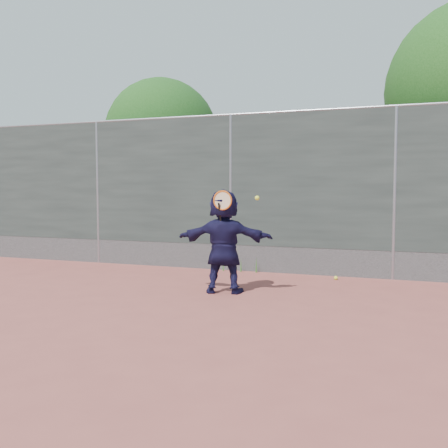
% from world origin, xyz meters
% --- Properties ---
extents(ground, '(80.00, 80.00, 0.00)m').
position_xyz_m(ground, '(0.00, 0.00, 0.00)').
color(ground, '#9E4C42').
rests_on(ground, ground).
extents(player, '(1.52, 0.73, 1.58)m').
position_xyz_m(player, '(0.59, 1.46, 0.79)').
color(player, '#161438').
rests_on(player, ground).
extents(ball_ground, '(0.07, 0.07, 0.07)m').
position_xyz_m(ball_ground, '(2.07, 3.12, 0.03)').
color(ball_ground, '#EBF737').
rests_on(ball_ground, ground).
extents(fence, '(20.00, 0.06, 3.03)m').
position_xyz_m(fence, '(-0.00, 3.50, 1.58)').
color(fence, '#38423D').
rests_on(fence, ground).
extents(swing_action, '(0.68, 0.16, 0.51)m').
position_xyz_m(swing_action, '(0.69, 1.27, 1.40)').
color(swing_action, '#DB5E14').
rests_on(swing_action, ground).
extents(tree_left, '(3.15, 3.00, 4.53)m').
position_xyz_m(tree_left, '(-2.85, 6.55, 2.94)').
color(tree_left, '#382314').
rests_on(tree_left, ground).
extents(weed_clump, '(0.68, 0.07, 0.30)m').
position_xyz_m(weed_clump, '(0.29, 3.38, 0.13)').
color(weed_clump, '#387226').
rests_on(weed_clump, ground).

